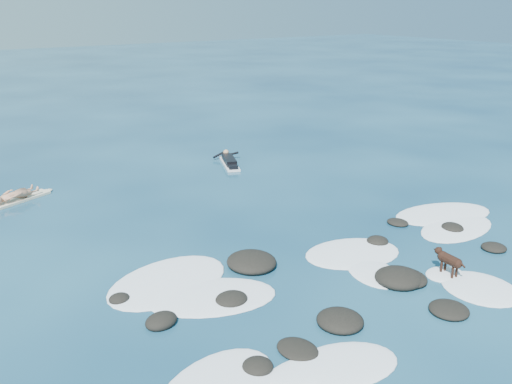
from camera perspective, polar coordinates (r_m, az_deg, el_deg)
ground at (r=15.83m, az=7.76°, el=-7.03°), size 160.00×160.00×0.00m
reef_rocks at (r=14.85m, az=9.80°, el=-8.59°), size 12.76×6.35×0.44m
breaking_foam at (r=15.24m, az=8.75°, el=-8.11°), size 14.42×7.73×0.12m
standing_surfer_rig at (r=21.76m, az=-23.10°, el=0.81°), size 2.99×1.54×1.79m
paddling_surfer_rig at (r=24.88m, az=-2.70°, el=3.11°), size 1.60×2.61×0.46m
dog at (r=15.63m, az=18.67°, el=-6.39°), size 0.34×1.10×0.69m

